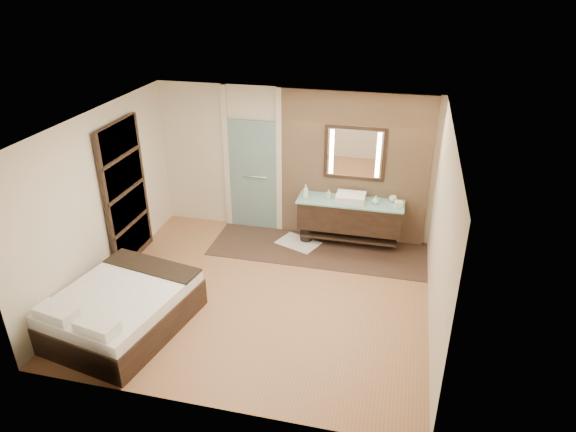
% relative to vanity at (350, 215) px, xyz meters
% --- Properties ---
extents(floor, '(5.00, 5.00, 0.00)m').
position_rel_vanity_xyz_m(floor, '(-1.10, -1.92, -0.58)').
color(floor, '#9C6341').
rests_on(floor, ground).
extents(tile_strip, '(3.80, 1.30, 0.01)m').
position_rel_vanity_xyz_m(tile_strip, '(-0.50, -0.32, -0.57)').
color(tile_strip, '#3C2820').
rests_on(tile_strip, floor).
extents(stone_wall, '(2.60, 0.08, 2.70)m').
position_rel_vanity_xyz_m(stone_wall, '(0.00, 0.29, 0.77)').
color(stone_wall, tan).
rests_on(stone_wall, floor).
extents(vanity, '(1.85, 0.55, 0.88)m').
position_rel_vanity_xyz_m(vanity, '(0.00, 0.00, 0.00)').
color(vanity, black).
rests_on(vanity, stone_wall).
extents(mirror_unit, '(1.06, 0.04, 0.96)m').
position_rel_vanity_xyz_m(mirror_unit, '(0.00, 0.24, 1.07)').
color(mirror_unit, black).
rests_on(mirror_unit, stone_wall).
extents(frosted_door, '(1.10, 0.12, 2.70)m').
position_rel_vanity_xyz_m(frosted_door, '(-1.85, 0.28, 0.56)').
color(frosted_door, '#ADDAD9').
rests_on(frosted_door, floor).
extents(shoji_partition, '(0.06, 1.20, 2.40)m').
position_rel_vanity_xyz_m(shoji_partition, '(-3.53, -1.32, 0.63)').
color(shoji_partition, black).
rests_on(shoji_partition, floor).
extents(bed, '(1.85, 2.15, 0.73)m').
position_rel_vanity_xyz_m(bed, '(-2.75, -3.08, -0.28)').
color(bed, black).
rests_on(bed, floor).
extents(bath_mat, '(0.86, 0.73, 0.02)m').
position_rel_vanity_xyz_m(bath_mat, '(-0.88, -0.20, -0.56)').
color(bath_mat, silver).
rests_on(bath_mat, floor).
extents(waste_bin, '(0.25, 0.25, 0.27)m').
position_rel_vanity_xyz_m(waste_bin, '(-0.77, -0.07, -0.44)').
color(waste_bin, black).
rests_on(waste_bin, floor).
extents(tissue_box, '(0.15, 0.15, 0.10)m').
position_rel_vanity_xyz_m(tissue_box, '(0.82, -0.06, 0.33)').
color(tissue_box, white).
rests_on(tissue_box, vanity).
extents(soap_bottle_a, '(0.12, 0.12, 0.25)m').
position_rel_vanity_xyz_m(soap_bottle_a, '(-0.79, -0.07, 0.41)').
color(soap_bottle_a, white).
rests_on(soap_bottle_a, vanity).
extents(soap_bottle_b, '(0.08, 0.09, 0.16)m').
position_rel_vanity_xyz_m(soap_bottle_b, '(-0.40, 0.02, 0.36)').
color(soap_bottle_b, '#B2B2B2').
rests_on(soap_bottle_b, vanity).
extents(soap_bottle_c, '(0.15, 0.15, 0.15)m').
position_rel_vanity_xyz_m(soap_bottle_c, '(0.43, -0.04, 0.36)').
color(soap_bottle_c, '#ADDAD9').
rests_on(soap_bottle_c, vanity).
extents(cup, '(0.16, 0.16, 0.10)m').
position_rel_vanity_xyz_m(cup, '(0.72, 0.13, 0.34)').
color(cup, white).
rests_on(cup, vanity).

